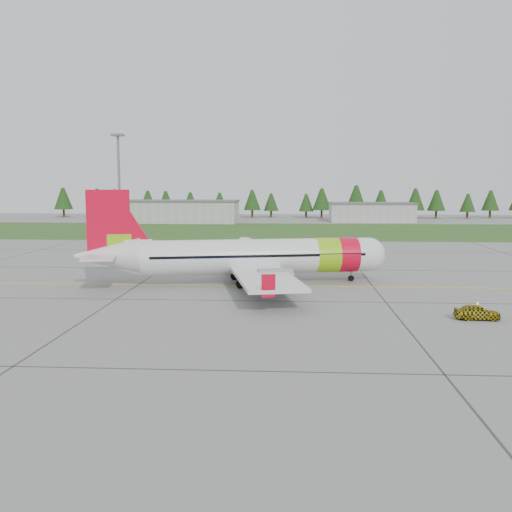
{
  "coord_description": "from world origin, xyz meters",
  "views": [
    {
      "loc": [
        1.25,
        -51.55,
        10.61
      ],
      "look_at": [
        -2.26,
        6.51,
        3.37
      ],
      "focal_mm": 40.0,
      "sensor_mm": 36.0,
      "label": 1
    }
  ],
  "objects": [
    {
      "name": "ground",
      "position": [
        0.0,
        0.0,
        0.0
      ],
      "size": [
        320.0,
        320.0,
        0.0
      ],
      "primitive_type": "plane",
      "color": "gray",
      "rests_on": "ground"
    },
    {
      "name": "service_van",
      "position": [
        -7.09,
        50.17,
        1.94
      ],
      "size": [
        1.75,
        1.71,
        3.89
      ],
      "primitive_type": "imported",
      "rotation": [
        0.0,
        0.0,
        -0.41
      ],
      "color": "silver",
      "rests_on": "ground"
    },
    {
      "name": "aircraft",
      "position": [
        -3.06,
        9.34,
        2.93
      ],
      "size": [
        33.21,
        31.11,
        10.16
      ],
      "rotation": [
        0.0,
        0.0,
        0.21
      ],
      "color": "silver",
      "rests_on": "ground"
    },
    {
      "name": "taxi_guideline",
      "position": [
        0.0,
        8.0,
        0.01
      ],
      "size": [
        120.0,
        0.25,
        0.02
      ],
      "primitive_type": "cube",
      "color": "gold",
      "rests_on": "ground"
    },
    {
      "name": "hangar_west",
      "position": [
        -30.0,
        110.0,
        3.0
      ],
      "size": [
        32.0,
        14.0,
        6.0
      ],
      "primitive_type": "cube",
      "color": "#A8A8A3",
      "rests_on": "ground"
    },
    {
      "name": "treeline",
      "position": [
        0.0,
        138.0,
        5.0
      ],
      "size": [
        160.0,
        8.0,
        10.0
      ],
      "primitive_type": null,
      "color": "#1C3F14",
      "rests_on": "ground"
    },
    {
      "name": "hangar_east",
      "position": [
        25.0,
        118.0,
        2.6
      ],
      "size": [
        24.0,
        12.0,
        5.2
      ],
      "primitive_type": "cube",
      "color": "#A8A8A3",
      "rests_on": "ground"
    },
    {
      "name": "grass_strip",
      "position": [
        0.0,
        82.0,
        0.01
      ],
      "size": [
        320.0,
        50.0,
        0.03
      ],
      "primitive_type": "cube",
      "color": "#30561E",
      "rests_on": "ground"
    },
    {
      "name": "follow_me_car",
      "position": [
        16.12,
        -6.26,
        1.76
      ],
      "size": [
        1.25,
        1.46,
        3.52
      ],
      "primitive_type": "imported",
      "rotation": [
        0.0,
        0.0,
        1.53
      ],
      "color": "#CEB90B",
      "rests_on": "ground"
    },
    {
      "name": "floodlight_mast",
      "position": [
        -32.0,
        58.0,
        10.0
      ],
      "size": [
        0.5,
        0.5,
        20.0
      ],
      "primitive_type": "cylinder",
      "color": "slate",
      "rests_on": "ground"
    }
  ]
}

